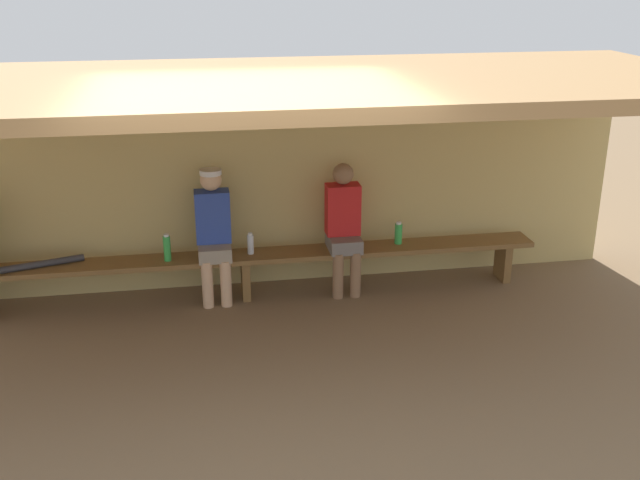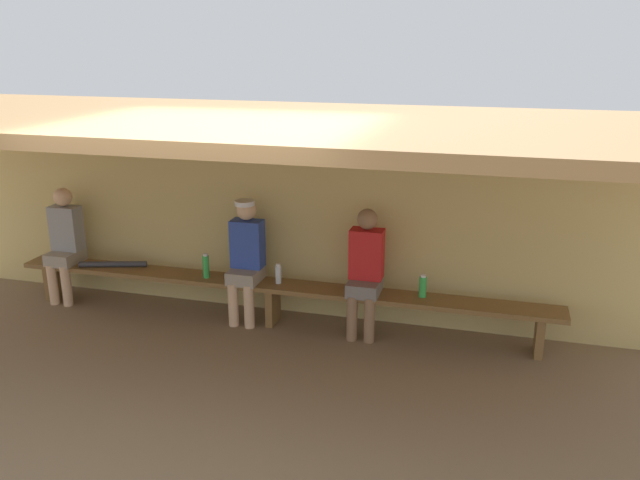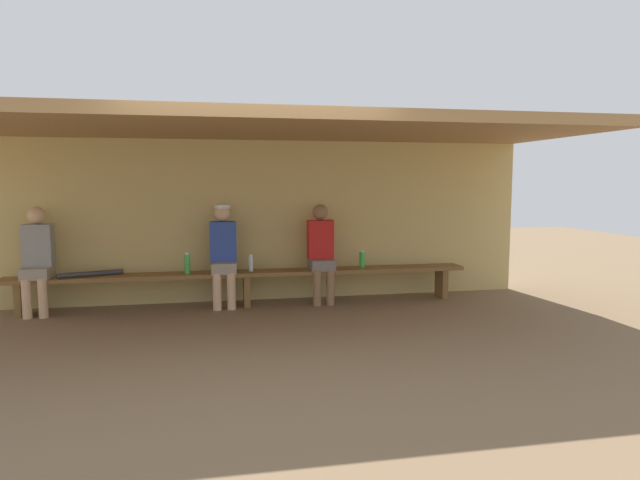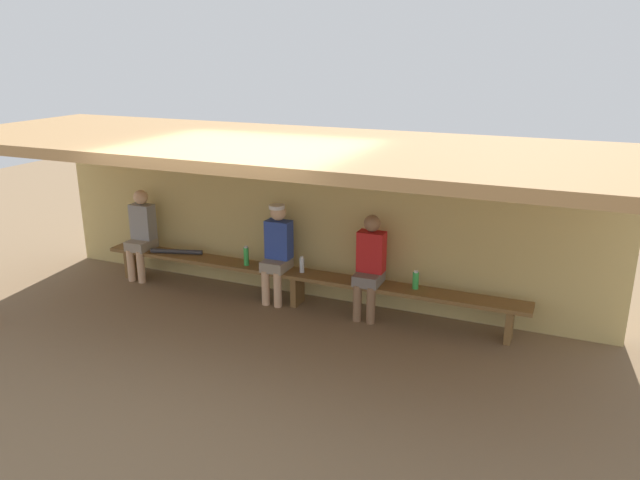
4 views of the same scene
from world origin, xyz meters
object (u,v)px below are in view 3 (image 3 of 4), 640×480
object	(u,v)px
player_leftmost	(321,249)
water_bottle_orange	(362,259)
bench	(246,277)
player_in_red	(223,250)
water_bottle_green	(187,264)
player_in_blue	(37,256)
baseball_bat	(91,274)
water_bottle_clear	(251,263)

from	to	relation	value
player_leftmost	water_bottle_orange	xyz separation A→B (m)	(0.59, 0.04, -0.16)
bench	player_in_red	distance (m)	0.46
bench	water_bottle_green	bearing A→B (deg)	-177.56
player_in_red	player_in_blue	size ratio (longest dim) A/B	1.01
water_bottle_green	baseball_bat	distance (m)	1.18
player_in_blue	bench	bearing A→B (deg)	-0.07
bench	player_leftmost	xyz separation A→B (m)	(1.01, 0.00, 0.34)
player_leftmost	player_in_blue	distance (m)	3.55
player_in_blue	water_bottle_clear	distance (m)	2.61
player_in_blue	water_bottle_green	bearing A→B (deg)	-1.13
player_in_red	player_leftmost	xyz separation A→B (m)	(1.30, -0.00, -0.02)
bench	water_bottle_green	size ratio (longest dim) A/B	21.88
bench	water_bottle_green	xyz separation A→B (m)	(-0.75, -0.03, 0.20)
player_in_blue	water_bottle_clear	bearing A→B (deg)	0.27
bench	water_bottle_orange	xyz separation A→B (m)	(1.59, 0.04, 0.19)
player_leftmost	player_in_blue	size ratio (longest dim) A/B	1.00
baseball_bat	water_bottle_orange	bearing A→B (deg)	-15.95
water_bottle_clear	water_bottle_orange	bearing A→B (deg)	1.07
player_leftmost	baseball_bat	size ratio (longest dim) A/B	1.74
water_bottle_orange	baseball_bat	xyz separation A→B (m)	(-3.52, -0.04, -0.08)
player_in_red	water_bottle_green	distance (m)	0.48
bench	water_bottle_clear	distance (m)	0.19
water_bottle_orange	water_bottle_clear	bearing A→B (deg)	-178.93
player_leftmost	water_bottle_orange	distance (m)	0.61
player_leftmost	water_bottle_green	bearing A→B (deg)	-178.85
bench	water_bottle_orange	bearing A→B (deg)	1.58
bench	player_leftmost	world-z (taller)	player_leftmost
water_bottle_clear	water_bottle_orange	distance (m)	1.53
player_in_blue	baseball_bat	world-z (taller)	player_in_blue
water_bottle_clear	bench	bearing A→B (deg)	-166.45
player_leftmost	water_bottle_orange	size ratio (longest dim) A/B	5.65
player_in_red	baseball_bat	world-z (taller)	player_in_red
player_in_blue	water_bottle_orange	world-z (taller)	player_in_blue
player_in_red	water_bottle_clear	distance (m)	0.40
bench	water_bottle_orange	world-z (taller)	water_bottle_orange
bench	player_in_blue	xyz separation A→B (m)	(-2.54, 0.00, 0.34)
player_in_red	water_bottle_clear	xyz separation A→B (m)	(0.36, 0.01, -0.18)
player_leftmost	player_in_blue	bearing A→B (deg)	180.00
bench	player_leftmost	bearing A→B (deg)	0.17
bench	water_bottle_green	world-z (taller)	water_bottle_green
player_leftmost	water_bottle_green	xyz separation A→B (m)	(-1.76, -0.04, -0.14)
water_bottle_clear	water_bottle_orange	xyz separation A→B (m)	(1.53, 0.03, 0.01)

